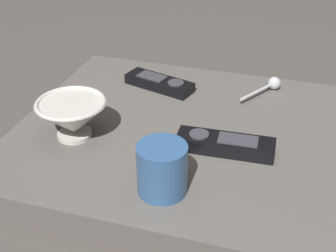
# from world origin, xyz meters

# --- Properties ---
(ground_plane) EXTENTS (6.00, 6.00, 0.00)m
(ground_plane) POSITION_xyz_m (0.00, 0.00, 0.00)
(ground_plane) COLOR #47423D
(table) EXTENTS (0.61, 0.56, 0.05)m
(table) POSITION_xyz_m (0.00, 0.00, 0.02)
(table) COLOR #5B5651
(table) RESTS_ON ground
(cereal_bowl) EXTENTS (0.13, 0.13, 0.07)m
(cereal_bowl) POSITION_xyz_m (-0.18, -0.08, 0.09)
(cereal_bowl) COLOR beige
(cereal_bowl) RESTS_ON table
(coffee_mug) EXTENTS (0.08, 0.08, 0.08)m
(coffee_mug) POSITION_xyz_m (0.03, -0.19, 0.09)
(coffee_mug) COLOR #33598C
(coffee_mug) RESTS_ON table
(teaspoon) EXTENTS (0.08, 0.11, 0.03)m
(teaspoon) POSITION_xyz_m (0.16, 0.21, 0.06)
(teaspoon) COLOR silver
(teaspoon) RESTS_ON table
(tv_remote_near) EXTENTS (0.17, 0.09, 0.02)m
(tv_remote_near) POSITION_xyz_m (-0.09, 0.15, 0.06)
(tv_remote_near) COLOR black
(tv_remote_near) RESTS_ON table
(tv_remote_far) EXTENTS (0.18, 0.06, 0.03)m
(tv_remote_far) POSITION_xyz_m (0.10, -0.05, 0.06)
(tv_remote_far) COLOR black
(tv_remote_far) RESTS_ON table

